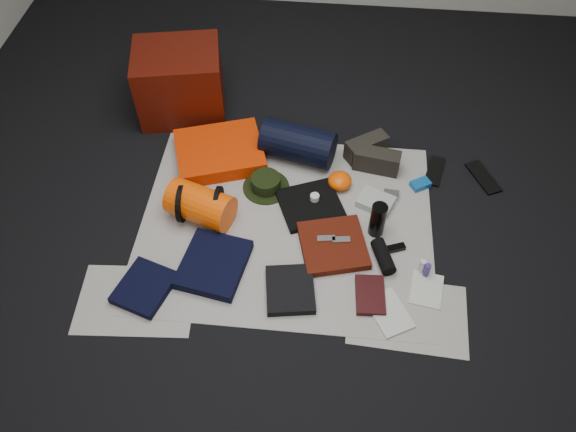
# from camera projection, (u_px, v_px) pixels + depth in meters

# --- Properties ---
(floor) EXTENTS (4.50, 4.50, 0.02)m
(floor) POSITION_uv_depth(u_px,v_px,m) (286.00, 225.00, 3.11)
(floor) COLOR black
(floor) RESTS_ON ground
(newspaper_mat) EXTENTS (1.60, 1.30, 0.01)m
(newspaper_mat) POSITION_uv_depth(u_px,v_px,m) (286.00, 224.00, 3.10)
(newspaper_mat) COLOR beige
(newspaper_mat) RESTS_ON floor
(newspaper_sheet_front_left) EXTENTS (0.61, 0.44, 0.00)m
(newspaper_sheet_front_left) POSITION_uv_depth(u_px,v_px,m) (136.00, 300.00, 2.81)
(newspaper_sheet_front_left) COLOR beige
(newspaper_sheet_front_left) RESTS_ON floor
(newspaper_sheet_front_right) EXTENTS (0.60, 0.43, 0.00)m
(newspaper_sheet_front_right) POSITION_uv_depth(u_px,v_px,m) (407.00, 314.00, 2.76)
(newspaper_sheet_front_right) COLOR beige
(newspaper_sheet_front_right) RESTS_ON floor
(red_cabinet) EXTENTS (0.60, 0.53, 0.44)m
(red_cabinet) POSITION_uv_depth(u_px,v_px,m) (180.00, 82.00, 3.53)
(red_cabinet) COLOR #470D05
(red_cabinet) RESTS_ON floor
(sleeping_pad) EXTENTS (0.61, 0.55, 0.09)m
(sleeping_pad) POSITION_uv_depth(u_px,v_px,m) (220.00, 152.00, 3.38)
(sleeping_pad) COLOR red
(sleeping_pad) RESTS_ON newspaper_mat
(stuff_sack) EXTENTS (0.40, 0.31, 0.21)m
(stuff_sack) POSITION_uv_depth(u_px,v_px,m) (200.00, 205.00, 3.05)
(stuff_sack) COLOR #F84C04
(stuff_sack) RESTS_ON newspaper_mat
(sack_strap_left) EXTENTS (0.02, 0.22, 0.22)m
(sack_strap_left) POSITION_uv_depth(u_px,v_px,m) (182.00, 203.00, 3.05)
(sack_strap_left) COLOR black
(sack_strap_left) RESTS_ON newspaper_mat
(sack_strap_right) EXTENTS (0.03, 0.22, 0.22)m
(sack_strap_right) POSITION_uv_depth(u_px,v_px,m) (219.00, 206.00, 3.04)
(sack_strap_right) COLOR black
(sack_strap_right) RESTS_ON newspaper_mat
(navy_duffel) EXTENTS (0.47, 0.32, 0.22)m
(navy_duffel) POSITION_uv_depth(u_px,v_px,m) (298.00, 144.00, 3.33)
(navy_duffel) COLOR black
(navy_duffel) RESTS_ON newspaper_mat
(boonie_brim) EXTENTS (0.31, 0.31, 0.01)m
(boonie_brim) POSITION_uv_depth(u_px,v_px,m) (266.00, 187.00, 3.26)
(boonie_brim) COLOR black
(boonie_brim) RESTS_ON newspaper_mat
(boonie_crown) EXTENTS (0.17, 0.17, 0.07)m
(boonie_crown) POSITION_uv_depth(u_px,v_px,m) (266.00, 182.00, 3.23)
(boonie_crown) COLOR black
(boonie_crown) RESTS_ON boonie_brim
(hiking_boot_left) EXTENTS (0.27, 0.23, 0.13)m
(hiking_boot_left) POSITION_uv_depth(u_px,v_px,m) (366.00, 147.00, 3.38)
(hiking_boot_left) COLOR black
(hiking_boot_left) RESTS_ON newspaper_mat
(hiking_boot_right) EXTENTS (0.28, 0.14, 0.13)m
(hiking_boot_right) POSITION_uv_depth(u_px,v_px,m) (377.00, 161.00, 3.31)
(hiking_boot_right) COLOR black
(hiking_boot_right) RESTS_ON newspaper_mat
(flip_flop_left) EXTENTS (0.15, 0.25, 0.01)m
(flip_flop_left) POSITION_uv_depth(u_px,v_px,m) (435.00, 171.00, 3.35)
(flip_flop_left) COLOR black
(flip_flop_left) RESTS_ON floor
(flip_flop_right) EXTENTS (0.20, 0.27, 0.01)m
(flip_flop_right) POSITION_uv_depth(u_px,v_px,m) (483.00, 177.00, 3.31)
(flip_flop_right) COLOR black
(flip_flop_right) RESTS_ON floor
(trousers_navy_a) EXTENTS (0.32, 0.34, 0.04)m
(trousers_navy_a) POSITION_uv_depth(u_px,v_px,m) (145.00, 287.00, 2.82)
(trousers_navy_a) COLOR black
(trousers_navy_a) RESTS_ON newspaper_mat
(trousers_navy_b) EXTENTS (0.38, 0.41, 0.06)m
(trousers_navy_b) POSITION_uv_depth(u_px,v_px,m) (214.00, 264.00, 2.90)
(trousers_navy_b) COLOR black
(trousers_navy_b) RESTS_ON newspaper_mat
(trousers_charcoal) EXTENTS (0.28, 0.31, 0.04)m
(trousers_charcoal) POSITION_uv_depth(u_px,v_px,m) (290.00, 290.00, 2.82)
(trousers_charcoal) COLOR black
(trousers_charcoal) RESTS_ON newspaper_mat
(black_tshirt) EXTENTS (0.42, 0.41, 0.03)m
(black_tshirt) POSITION_uv_depth(u_px,v_px,m) (311.00, 205.00, 3.16)
(black_tshirt) COLOR black
(black_tshirt) RESTS_ON newspaper_mat
(red_shirt) EXTENTS (0.41, 0.41, 0.05)m
(red_shirt) POSITION_uv_depth(u_px,v_px,m) (333.00, 245.00, 2.98)
(red_shirt) COLOR #4A1308
(red_shirt) RESTS_ON newspaper_mat
(orange_stuff_sack) EXTENTS (0.17, 0.17, 0.09)m
(orange_stuff_sack) POSITION_uv_depth(u_px,v_px,m) (340.00, 181.00, 3.24)
(orange_stuff_sack) COLOR #F84C04
(orange_stuff_sack) RESTS_ON newspaper_mat
(first_aid_pouch) EXTENTS (0.23, 0.21, 0.05)m
(first_aid_pouch) POSITION_uv_depth(u_px,v_px,m) (376.00, 202.00, 3.17)
(first_aid_pouch) COLOR #9BA39C
(first_aid_pouch) RESTS_ON newspaper_mat
(water_bottle) EXTENTS (0.11, 0.11, 0.21)m
(water_bottle) POSITION_uv_depth(u_px,v_px,m) (378.00, 220.00, 2.98)
(water_bottle) COLOR black
(water_bottle) RESTS_ON newspaper_mat
(speaker) EXTENTS (0.14, 0.21, 0.08)m
(speaker) POSITION_uv_depth(u_px,v_px,m) (383.00, 256.00, 2.92)
(speaker) COLOR black
(speaker) RESTS_ON newspaper_mat
(compact_camera) EXTENTS (0.09, 0.06, 0.03)m
(compact_camera) POSITION_uv_depth(u_px,v_px,m) (391.00, 195.00, 3.21)
(compact_camera) COLOR #BCBCC1
(compact_camera) RESTS_ON newspaper_mat
(cyan_case) EXTENTS (0.13, 0.12, 0.03)m
(cyan_case) POSITION_uv_depth(u_px,v_px,m) (420.00, 184.00, 3.26)
(cyan_case) COLOR #0F5093
(cyan_case) RESTS_ON newspaper_mat
(toiletry_purple) EXTENTS (0.04, 0.04, 0.09)m
(toiletry_purple) POSITION_uv_depth(u_px,v_px,m) (427.00, 270.00, 2.86)
(toiletry_purple) COLOR #3F2577
(toiletry_purple) RESTS_ON newspaper_mat
(toiletry_clear) EXTENTS (0.04, 0.04, 0.09)m
(toiletry_clear) POSITION_uv_depth(u_px,v_px,m) (422.00, 266.00, 2.87)
(toiletry_clear) COLOR silver
(toiletry_clear) RESTS_ON newspaper_mat
(paperback_book) EXTENTS (0.16, 0.23, 0.03)m
(paperback_book) POSITION_uv_depth(u_px,v_px,m) (370.00, 295.00, 2.80)
(paperback_book) COLOR black
(paperback_book) RESTS_ON newspaper_mat
(map_booklet) EXTENTS (0.26, 0.29, 0.01)m
(map_booklet) POSITION_uv_depth(u_px,v_px,m) (389.00, 312.00, 2.75)
(map_booklet) COLOR #B7B8AF
(map_booklet) RESTS_ON newspaper_mat
(map_printout) EXTENTS (0.19, 0.22, 0.01)m
(map_printout) POSITION_uv_depth(u_px,v_px,m) (427.00, 289.00, 2.84)
(map_printout) COLOR #B7B8AF
(map_printout) RESTS_ON newspaper_mat
(sunglasses) EXTENTS (0.11, 0.07, 0.02)m
(sunglasses) POSITION_uv_depth(u_px,v_px,m) (396.00, 248.00, 2.99)
(sunglasses) COLOR black
(sunglasses) RESTS_ON newspaper_mat
(key_cluster) EXTENTS (0.07, 0.07, 0.01)m
(key_cluster) POSITION_uv_depth(u_px,v_px,m) (141.00, 308.00, 2.77)
(key_cluster) COLOR #BCBCC1
(key_cluster) RESTS_ON newspaper_mat
(tape_roll) EXTENTS (0.05, 0.05, 0.03)m
(tape_roll) POSITION_uv_depth(u_px,v_px,m) (315.00, 197.00, 3.15)
(tape_roll) COLOR beige
(tape_roll) RESTS_ON black_tshirt
(energy_bar_a) EXTENTS (0.10, 0.05, 0.01)m
(energy_bar_a) POSITION_uv_depth(u_px,v_px,m) (326.00, 239.00, 2.97)
(energy_bar_a) COLOR #BCBCC1
(energy_bar_a) RESTS_ON red_shirt
(energy_bar_b) EXTENTS (0.10, 0.05, 0.01)m
(energy_bar_b) POSITION_uv_depth(u_px,v_px,m) (341.00, 240.00, 2.97)
(energy_bar_b) COLOR #BCBCC1
(energy_bar_b) RESTS_ON red_shirt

